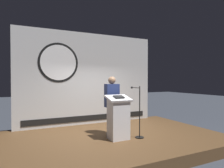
# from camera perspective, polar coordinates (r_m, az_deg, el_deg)

# --- Properties ---
(ground_plane) EXTENTS (40.00, 40.00, 0.00)m
(ground_plane) POSITION_cam_1_polar(r_m,az_deg,el_deg) (5.96, -0.24, -17.56)
(ground_plane) COLOR #383D47
(stage_platform) EXTENTS (6.40, 4.00, 0.30)m
(stage_platform) POSITION_cam_1_polar(r_m,az_deg,el_deg) (5.92, -0.24, -16.19)
(stage_platform) COLOR brown
(stage_platform) RESTS_ON ground
(banner_display) EXTENTS (5.18, 0.12, 3.33)m
(banner_display) POSITION_cam_1_polar(r_m,az_deg,el_deg) (7.35, -6.76, 1.56)
(banner_display) COLOR silver
(banner_display) RESTS_ON stage_platform
(podium) EXTENTS (0.64, 0.50, 1.20)m
(podium) POSITION_cam_1_polar(r_m,az_deg,el_deg) (5.47, 1.86, -9.69)
(podium) COLOR silver
(podium) RESTS_ON stage_platform
(speaker_person) EXTENTS (0.40, 0.26, 1.72)m
(speaker_person) POSITION_cam_1_polar(r_m,az_deg,el_deg) (5.86, -0.04, -6.06)
(speaker_person) COLOR black
(speaker_person) RESTS_ON stage_platform
(microphone_stand) EXTENTS (0.24, 0.57, 1.44)m
(microphone_stand) POSITION_cam_1_polar(r_m,az_deg,el_deg) (5.70, 7.62, -10.01)
(microphone_stand) COLOR black
(microphone_stand) RESTS_ON stage_platform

